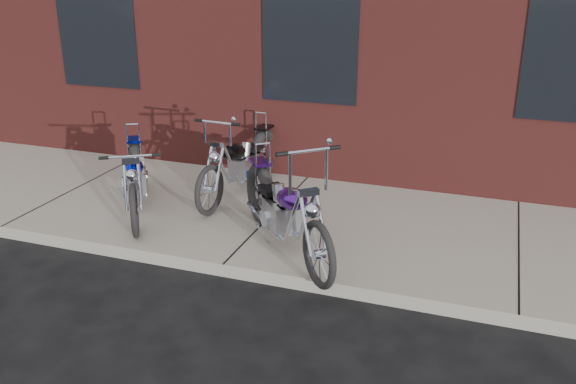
% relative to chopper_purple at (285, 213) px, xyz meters
% --- Properties ---
extents(ground, '(120.00, 120.00, 0.00)m').
position_rel_chopper_purple_xyz_m(ground, '(-0.50, -0.58, -0.59)').
color(ground, black).
rests_on(ground, ground).
extents(sidewalk, '(22.00, 3.00, 0.15)m').
position_rel_chopper_purple_xyz_m(sidewalk, '(-0.50, 0.92, -0.51)').
color(sidewalk, '#A59C8F').
rests_on(sidewalk, ground).
extents(chopper_purple, '(1.69, 1.89, 1.36)m').
position_rel_chopper_purple_xyz_m(chopper_purple, '(0.00, 0.00, 0.00)').
color(chopper_purple, black).
rests_on(chopper_purple, sidewalk).
extents(chopper_blue, '(1.28, 1.99, 0.99)m').
position_rel_chopper_purple_xyz_m(chopper_blue, '(-2.22, 0.46, -0.03)').
color(chopper_blue, black).
rests_on(chopper_blue, sidewalk).
extents(chopper_third, '(0.56, 2.31, 1.17)m').
position_rel_chopper_purple_xyz_m(chopper_third, '(-1.18, 1.50, -0.02)').
color(chopper_third, black).
rests_on(chopper_third, sidewalk).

